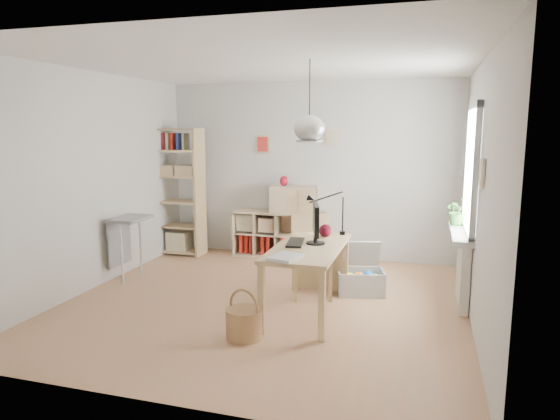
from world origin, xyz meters
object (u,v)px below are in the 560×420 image
(desk, at_px, (308,254))
(monitor, at_px, (316,222))
(tall_bookshelf, at_px, (177,186))
(drawer_chest, at_px, (294,199))
(chair, at_px, (311,250))
(cube_shelf, at_px, (277,238))
(storage_chest, at_px, (360,277))

(desk, xyz_separation_m, monitor, (0.06, 0.12, 0.34))
(tall_bookshelf, distance_m, drawer_chest, 1.86)
(chair, relative_size, monitor, 1.93)
(desk, distance_m, drawer_chest, 2.33)
(cube_shelf, height_order, monitor, monitor)
(desk, relative_size, drawer_chest, 2.12)
(desk, relative_size, monitor, 2.98)
(desk, distance_m, monitor, 0.37)
(desk, xyz_separation_m, storage_chest, (0.47, 0.86, -0.46))
(desk, distance_m, cube_shelf, 2.48)
(storage_chest, distance_m, drawer_chest, 1.94)
(chair, xyz_separation_m, monitor, (0.16, -0.48, 0.45))
(desk, distance_m, tall_bookshelf, 3.27)
(drawer_chest, bearing_deg, desk, -78.77)
(storage_chest, bearing_deg, monitor, -133.02)
(chair, distance_m, monitor, 0.67)
(cube_shelf, height_order, tall_bookshelf, tall_bookshelf)
(cube_shelf, height_order, chair, chair)
(cube_shelf, bearing_deg, drawer_chest, -8.51)
(desk, distance_m, chair, 0.61)
(desk, relative_size, tall_bookshelf, 0.75)
(chair, relative_size, storage_chest, 1.29)
(cube_shelf, distance_m, chair, 1.90)
(desk, height_order, chair, chair)
(monitor, bearing_deg, tall_bookshelf, 130.00)
(tall_bookshelf, xyz_separation_m, chair, (2.49, -1.36, -0.53))
(cube_shelf, distance_m, storage_chest, 2.03)
(cube_shelf, distance_m, tall_bookshelf, 1.77)
(tall_bookshelf, xyz_separation_m, storage_chest, (3.05, -1.09, -0.89))
(desk, relative_size, cube_shelf, 1.07)
(storage_chest, distance_m, monitor, 1.17)
(cube_shelf, xyz_separation_m, tall_bookshelf, (-1.56, -0.28, 0.79))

